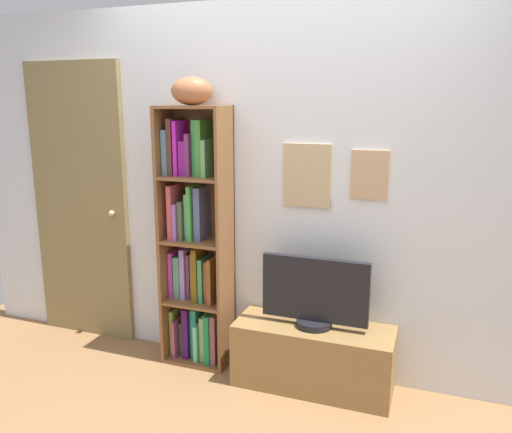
{
  "coord_description": "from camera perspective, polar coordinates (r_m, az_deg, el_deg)",
  "views": [
    {
      "loc": [
        0.95,
        -1.93,
        1.75
      ],
      "look_at": [
        -0.06,
        0.85,
        1.08
      ],
      "focal_mm": 35.81,
      "sensor_mm": 36.0,
      "label": 1
    }
  ],
  "objects": [
    {
      "name": "back_wall",
      "position": [
        3.26,
        2.8,
        2.62
      ],
      "size": [
        4.8,
        0.08,
        2.35
      ],
      "color": "silver",
      "rests_on": "ground"
    },
    {
      "name": "bookshelf",
      "position": [
        3.43,
        -6.79,
        -3.41
      ],
      "size": [
        0.45,
        0.26,
        1.72
      ],
      "color": "brown",
      "rests_on": "ground"
    },
    {
      "name": "tv_stand",
      "position": [
        3.3,
        6.39,
        -15.26
      ],
      "size": [
        0.97,
        0.37,
        0.4
      ],
      "color": "olive",
      "rests_on": "ground"
    },
    {
      "name": "football",
      "position": [
        3.26,
        -7.18,
        13.74
      ],
      "size": [
        0.3,
        0.27,
        0.17
      ],
      "primitive_type": "ellipsoid",
      "rotation": [
        0.0,
        0.0,
        0.45
      ],
      "color": "#965A37",
      "rests_on": "bookshelf"
    },
    {
      "name": "television",
      "position": [
        3.13,
        6.59,
        -8.55
      ],
      "size": [
        0.65,
        0.22,
        0.44
      ],
      "color": "black",
      "rests_on": "tv_stand"
    },
    {
      "name": "door",
      "position": [
        3.96,
        -19.03,
        1.32
      ],
      "size": [
        0.79,
        0.09,
        2.03
      ],
      "color": "olive",
      "rests_on": "ground"
    }
  ]
}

